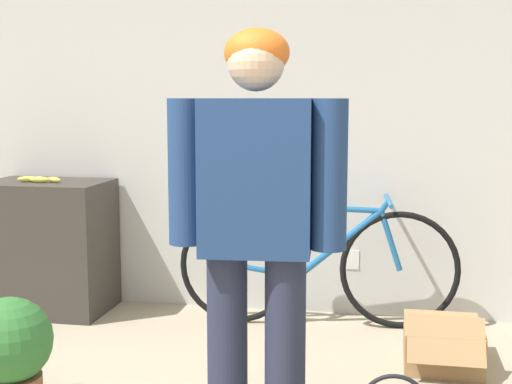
{
  "coord_description": "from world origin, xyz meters",
  "views": [
    {
      "loc": [
        0.78,
        -1.41,
        1.36
      ],
      "look_at": [
        0.28,
        1.17,
        1.01
      ],
      "focal_mm": 50.0,
      "sensor_mm": 36.0,
      "label": 1
    }
  ],
  "objects_px": {
    "cardboard_box": "(442,344)",
    "potted_plant": "(9,349)",
    "bicycle": "(317,263)",
    "person": "(256,212)",
    "banana": "(39,179)"
  },
  "relations": [
    {
      "from": "person",
      "to": "potted_plant",
      "type": "xyz_separation_m",
      "value": [
        -1.12,
        0.14,
        -0.66
      ]
    },
    {
      "from": "person",
      "to": "cardboard_box",
      "type": "height_order",
      "value": "person"
    },
    {
      "from": "bicycle",
      "to": "potted_plant",
      "type": "xyz_separation_m",
      "value": [
        -1.19,
        -1.41,
        -0.11
      ]
    },
    {
      "from": "person",
      "to": "bicycle",
      "type": "relative_size",
      "value": 0.97
    },
    {
      "from": "bicycle",
      "to": "cardboard_box",
      "type": "relative_size",
      "value": 3.11
    },
    {
      "from": "bicycle",
      "to": "cardboard_box",
      "type": "height_order",
      "value": "bicycle"
    },
    {
      "from": "banana",
      "to": "potted_plant",
      "type": "distance_m",
      "value": 1.55
    },
    {
      "from": "bicycle",
      "to": "banana",
      "type": "bearing_deg",
      "value": 178.4
    },
    {
      "from": "person",
      "to": "cardboard_box",
      "type": "relative_size",
      "value": 3.01
    },
    {
      "from": "cardboard_box",
      "to": "potted_plant",
      "type": "bearing_deg",
      "value": -154.37
    },
    {
      "from": "person",
      "to": "potted_plant",
      "type": "distance_m",
      "value": 1.31
    },
    {
      "from": "person",
      "to": "potted_plant",
      "type": "bearing_deg",
      "value": 168.35
    },
    {
      "from": "cardboard_box",
      "to": "bicycle",
      "type": "bearing_deg",
      "value": 143.99
    },
    {
      "from": "person",
      "to": "bicycle",
      "type": "height_order",
      "value": "person"
    },
    {
      "from": "bicycle",
      "to": "potted_plant",
      "type": "distance_m",
      "value": 1.85
    }
  ]
}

